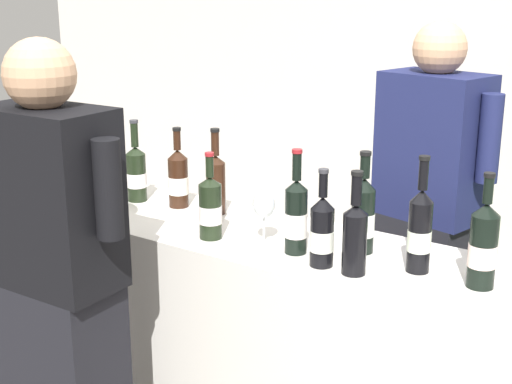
{
  "coord_description": "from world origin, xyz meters",
  "views": [
    {
      "loc": [
        1.29,
        -1.94,
        1.82
      ],
      "look_at": [
        -0.05,
        0.0,
        1.14
      ],
      "focal_mm": 50.08,
      "sensor_mm": 36.0,
      "label": 1
    }
  ],
  "objects_px": {
    "wine_bottle_2": "(216,181)",
    "wine_bottle_10": "(355,235)",
    "wine_bottle_6": "(76,171)",
    "person_server": "(426,243)",
    "wine_bottle_7": "(296,216)",
    "wine_bottle_8": "(136,173)",
    "wine_bottle_4": "(363,215)",
    "wine_bottle_9": "(210,208)",
    "wine_bottle_3": "(483,246)",
    "person_guest": "(60,313)",
    "wine_glass": "(264,207)",
    "wine_bottle_5": "(420,230)",
    "wine_bottle_1": "(322,232)",
    "wine_bottle_0": "(178,178)"
  },
  "relations": [
    {
      "from": "wine_bottle_7",
      "to": "person_server",
      "type": "height_order",
      "value": "person_server"
    },
    {
      "from": "wine_bottle_7",
      "to": "person_server",
      "type": "distance_m",
      "value": 0.8
    },
    {
      "from": "wine_bottle_1",
      "to": "wine_bottle_2",
      "type": "height_order",
      "value": "wine_bottle_2"
    },
    {
      "from": "wine_bottle_1",
      "to": "wine_bottle_2",
      "type": "distance_m",
      "value": 0.63
    },
    {
      "from": "wine_bottle_7",
      "to": "wine_bottle_8",
      "type": "bearing_deg",
      "value": 170.74
    },
    {
      "from": "wine_bottle_0",
      "to": "wine_bottle_4",
      "type": "distance_m",
      "value": 0.81
    },
    {
      "from": "wine_bottle_7",
      "to": "person_server",
      "type": "bearing_deg",
      "value": 77.22
    },
    {
      "from": "wine_bottle_4",
      "to": "person_guest",
      "type": "distance_m",
      "value": 1.01
    },
    {
      "from": "wine_bottle_6",
      "to": "wine_bottle_8",
      "type": "relative_size",
      "value": 1.04
    },
    {
      "from": "wine_bottle_0",
      "to": "person_server",
      "type": "bearing_deg",
      "value": 34.75
    },
    {
      "from": "wine_bottle_6",
      "to": "person_server",
      "type": "distance_m",
      "value": 1.42
    },
    {
      "from": "wine_bottle_2",
      "to": "wine_bottle_4",
      "type": "bearing_deg",
      "value": -4.97
    },
    {
      "from": "wine_bottle_4",
      "to": "wine_bottle_5",
      "type": "distance_m",
      "value": 0.22
    },
    {
      "from": "wine_bottle_5",
      "to": "wine_glass",
      "type": "bearing_deg",
      "value": -172.4
    },
    {
      "from": "wine_bottle_2",
      "to": "wine_bottle_7",
      "type": "xyz_separation_m",
      "value": [
        0.47,
        -0.18,
        -0.0
      ]
    },
    {
      "from": "wine_bottle_7",
      "to": "wine_glass",
      "type": "xyz_separation_m",
      "value": [
        -0.13,
        0.01,
        0.01
      ]
    },
    {
      "from": "wine_bottle_4",
      "to": "wine_glass",
      "type": "height_order",
      "value": "wine_bottle_4"
    },
    {
      "from": "wine_bottle_8",
      "to": "wine_bottle_0",
      "type": "bearing_deg",
      "value": 10.26
    },
    {
      "from": "wine_bottle_6",
      "to": "person_guest",
      "type": "height_order",
      "value": "person_guest"
    },
    {
      "from": "wine_bottle_8",
      "to": "wine_bottle_5",
      "type": "bearing_deg",
      "value": -2.81
    },
    {
      "from": "wine_bottle_4",
      "to": "person_server",
      "type": "height_order",
      "value": "person_server"
    },
    {
      "from": "wine_bottle_8",
      "to": "wine_bottle_7",
      "type": "bearing_deg",
      "value": -9.26
    },
    {
      "from": "person_guest",
      "to": "wine_bottle_3",
      "type": "bearing_deg",
      "value": 27.1
    },
    {
      "from": "wine_bottle_8",
      "to": "wine_bottle_10",
      "type": "xyz_separation_m",
      "value": [
        1.06,
        -0.19,
        0.01
      ]
    },
    {
      "from": "wine_bottle_9",
      "to": "wine_bottle_4",
      "type": "bearing_deg",
      "value": 19.64
    },
    {
      "from": "wine_bottle_2",
      "to": "wine_bottle_4",
      "type": "xyz_separation_m",
      "value": [
        0.64,
        -0.06,
        0.0
      ]
    },
    {
      "from": "wine_bottle_5",
      "to": "wine_glass",
      "type": "height_order",
      "value": "wine_bottle_5"
    },
    {
      "from": "wine_bottle_10",
      "to": "person_server",
      "type": "distance_m",
      "value": 0.83
    },
    {
      "from": "wine_bottle_6",
      "to": "wine_bottle_9",
      "type": "distance_m",
      "value": 0.71
    },
    {
      "from": "wine_bottle_0",
      "to": "wine_bottle_3",
      "type": "bearing_deg",
      "value": -4.73
    },
    {
      "from": "wine_bottle_2",
      "to": "person_server",
      "type": "bearing_deg",
      "value": 40.74
    },
    {
      "from": "wine_bottle_8",
      "to": "wine_bottle_1",
      "type": "bearing_deg",
      "value": -10.96
    },
    {
      "from": "wine_bottle_3",
      "to": "wine_bottle_8",
      "type": "xyz_separation_m",
      "value": [
        -1.41,
        0.07,
        -0.01
      ]
    },
    {
      "from": "wine_bottle_10",
      "to": "person_guest",
      "type": "distance_m",
      "value": 0.96
    },
    {
      "from": "wine_bottle_1",
      "to": "wine_bottle_3",
      "type": "bearing_deg",
      "value": 14.55
    },
    {
      "from": "wine_bottle_0",
      "to": "wine_bottle_5",
      "type": "xyz_separation_m",
      "value": [
        1.03,
        -0.09,
        0.02
      ]
    },
    {
      "from": "wine_bottle_9",
      "to": "wine_bottle_10",
      "type": "relative_size",
      "value": 0.94
    },
    {
      "from": "wine_bottle_2",
      "to": "wine_bottle_10",
      "type": "height_order",
      "value": "wine_bottle_2"
    },
    {
      "from": "wine_bottle_7",
      "to": "wine_bottle_10",
      "type": "distance_m",
      "value": 0.24
    },
    {
      "from": "wine_bottle_2",
      "to": "wine_bottle_9",
      "type": "bearing_deg",
      "value": -56.11
    },
    {
      "from": "person_server",
      "to": "wine_bottle_1",
      "type": "bearing_deg",
      "value": -93.09
    },
    {
      "from": "wine_bottle_2",
      "to": "wine_bottle_8",
      "type": "distance_m",
      "value": 0.37
    },
    {
      "from": "wine_bottle_1",
      "to": "wine_bottle_9",
      "type": "height_order",
      "value": "wine_bottle_1"
    },
    {
      "from": "wine_glass",
      "to": "person_server",
      "type": "height_order",
      "value": "person_server"
    },
    {
      "from": "wine_bottle_0",
      "to": "wine_bottle_8",
      "type": "distance_m",
      "value": 0.19
    },
    {
      "from": "wine_bottle_7",
      "to": "person_guest",
      "type": "distance_m",
      "value": 0.81
    },
    {
      "from": "wine_bottle_3",
      "to": "person_server",
      "type": "xyz_separation_m",
      "value": [
        -0.41,
        0.66,
        -0.28
      ]
    },
    {
      "from": "wine_bottle_3",
      "to": "wine_bottle_5",
      "type": "xyz_separation_m",
      "value": [
        -0.19,
        0.01,
        0.01
      ]
    },
    {
      "from": "wine_bottle_2",
      "to": "person_server",
      "type": "relative_size",
      "value": 0.19
    },
    {
      "from": "wine_bottle_2",
      "to": "wine_bottle_10",
      "type": "xyz_separation_m",
      "value": [
        0.7,
        -0.23,
        -0.0
      ]
    }
  ]
}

